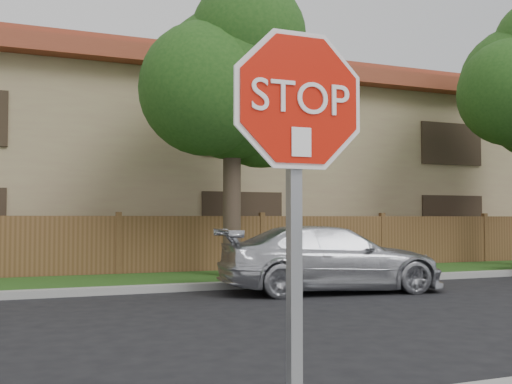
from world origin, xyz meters
name	(u,v)px	position (x,y,z in m)	size (l,w,h in m)	color
far_curb	(143,289)	(0.00, 8.15, 0.07)	(70.00, 0.30, 0.15)	gray
grass_strip	(129,282)	(0.00, 9.80, 0.06)	(70.00, 3.00, 0.12)	#1E4714
fence	(118,247)	(0.00, 11.40, 0.80)	(70.00, 0.12, 1.60)	brown
apartment_building	(94,161)	(0.00, 17.00, 3.53)	(35.20, 9.20, 7.20)	tan
tree_mid	(235,84)	(2.52, 9.57, 4.87)	(4.80, 3.90, 7.35)	#382B21
stop_sign	(298,162)	(-1.09, -1.48, 1.83)	(1.01, 0.13, 2.55)	gray
sedan_right	(331,259)	(3.71, 6.87, 0.69)	(1.93, 4.75, 1.38)	silver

